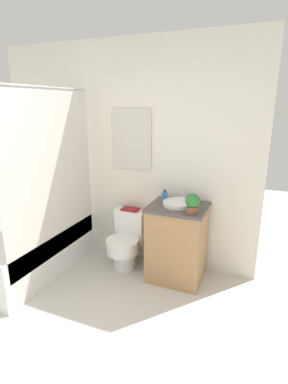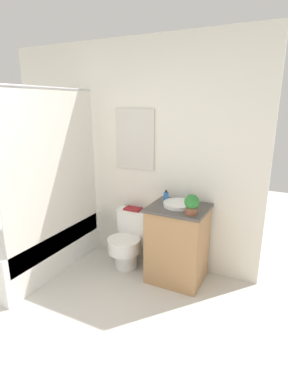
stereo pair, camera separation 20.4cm
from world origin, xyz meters
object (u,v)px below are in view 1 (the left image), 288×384
at_px(sink, 179,203).
at_px(soap_bottle, 165,196).
at_px(potted_plant, 192,203).
at_px(toilet, 126,241).
at_px(book_on_tank, 130,209).

bearing_deg(sink, soap_bottle, 158.69).
xyz_separation_m(soap_bottle, potted_plant, (0.36, -0.24, 0.05)).
height_order(toilet, book_on_tank, book_on_tank).
height_order(soap_bottle, potted_plant, potted_plant).
height_order(sink, potted_plant, potted_plant).
bearing_deg(sink, toilet, -179.62).
relative_size(toilet, soap_bottle, 5.10).
xyz_separation_m(toilet, sink, (0.61, 0.00, 0.54)).
bearing_deg(book_on_tank, toilet, -90.00).
distance_m(soap_bottle, potted_plant, 0.43).
bearing_deg(book_on_tank, sink, -11.26).
xyz_separation_m(toilet, potted_plant, (0.79, -0.17, 0.62)).
bearing_deg(toilet, book_on_tank, 90.00).
distance_m(sink, soap_bottle, 0.19).
bearing_deg(potted_plant, book_on_tank, 159.71).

